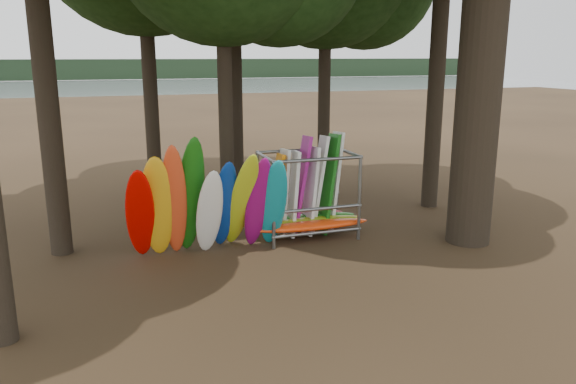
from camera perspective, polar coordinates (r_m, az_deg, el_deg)
name	(u,v)px	position (r m, az deg, el deg)	size (l,w,h in m)	color
ground	(318,262)	(13.59, 3.02, -7.10)	(120.00, 120.00, 0.00)	#47331E
lake	(141,95)	(72.14, -14.73, 9.47)	(160.00, 160.00, 0.00)	gray
far_shore	(123,69)	(121.95, -16.44, 11.88)	(160.00, 4.00, 4.00)	black
kayak_row	(206,205)	(13.68, -8.31, -1.30)	(4.00, 2.08, 3.18)	#E50500
storage_rack	(307,198)	(15.23, 1.99, -0.60)	(3.13, 1.53, 2.80)	slate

